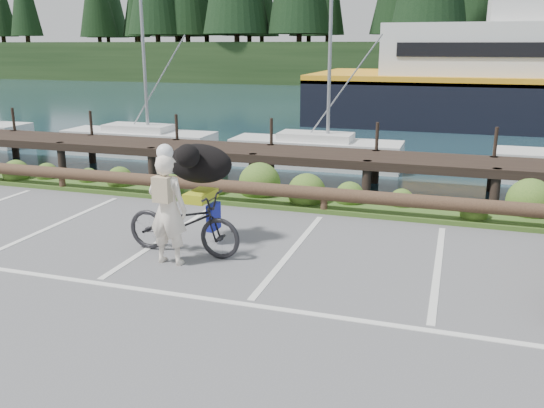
% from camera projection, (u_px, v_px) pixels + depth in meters
% --- Properties ---
extents(ground, '(72.00, 72.00, 0.00)m').
position_uv_depth(ground, '(256.00, 294.00, 8.80)').
color(ground, '#545456').
extents(harbor_backdrop, '(170.00, 160.00, 30.00)m').
position_uv_depth(harbor_backdrop, '(445.00, 72.00, 80.58)').
color(harbor_backdrop, '#162D36').
rests_on(harbor_backdrop, ground).
extents(vegetation_strip, '(34.00, 1.60, 0.10)m').
position_uv_depth(vegetation_strip, '(330.00, 203.00, 13.64)').
color(vegetation_strip, '#3D5B21').
rests_on(vegetation_strip, ground).
extents(log_rail, '(32.00, 0.30, 0.60)m').
position_uv_depth(log_rail, '(324.00, 213.00, 13.02)').
color(log_rail, '#443021').
rests_on(log_rail, ground).
extents(bicycle, '(2.25, 0.86, 1.17)m').
position_uv_depth(bicycle, '(183.00, 223.00, 10.37)').
color(bicycle, black).
rests_on(bicycle, ground).
extents(cyclist, '(0.73, 0.49, 1.94)m').
position_uv_depth(cyclist, '(168.00, 210.00, 9.80)').
color(cyclist, white).
rests_on(cyclist, ground).
extents(dog, '(0.68, 1.31, 0.74)m').
position_uv_depth(dog, '(200.00, 163.00, 10.76)').
color(dog, black).
rests_on(dog, bicycle).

